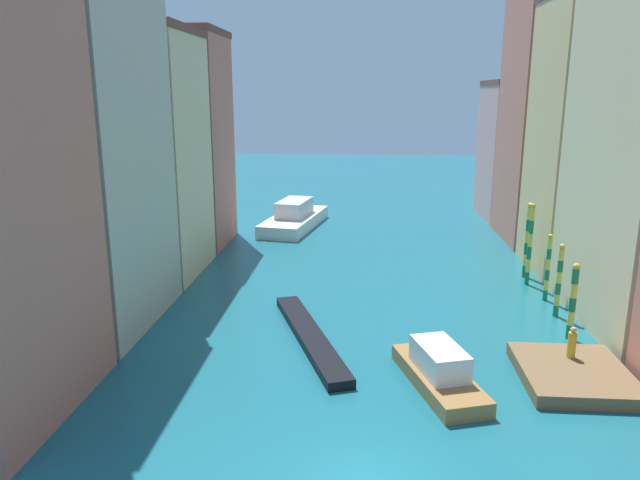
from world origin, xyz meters
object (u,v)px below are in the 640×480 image
(person_on_dock, at_px, (572,343))
(vaporetto_white, at_px, (294,218))
(waterfront_dock, at_px, (573,374))
(mooring_pole_3, at_px, (530,244))
(mooring_pole_1, at_px, (559,280))
(mooring_pole_0, at_px, (573,300))
(mooring_pole_4, at_px, (528,239))
(gondola_black, at_px, (310,336))
(mooring_pole_2, at_px, (548,267))
(motorboat_0, at_px, (439,371))

(person_on_dock, height_order, vaporetto_white, vaporetto_white)
(waterfront_dock, relative_size, mooring_pole_3, 0.98)
(mooring_pole_3, bearing_deg, mooring_pole_1, -88.60)
(mooring_pole_0, xyz_separation_m, mooring_pole_1, (0.26, 3.06, 0.09))
(mooring_pole_3, height_order, mooring_pole_4, mooring_pole_3)
(person_on_dock, xyz_separation_m, gondola_black, (-11.73, 2.25, -1.01))
(waterfront_dock, height_order, mooring_pole_0, mooring_pole_0)
(gondola_black, bearing_deg, mooring_pole_0, 5.55)
(mooring_pole_0, height_order, mooring_pole_3, mooring_pole_3)
(mooring_pole_1, height_order, gondola_black, mooring_pole_1)
(mooring_pole_1, distance_m, vaporetto_white, 26.76)
(mooring_pole_1, relative_size, mooring_pole_2, 1.02)
(vaporetto_white, height_order, gondola_black, vaporetto_white)
(mooring_pole_1, distance_m, mooring_pole_3, 5.57)
(mooring_pole_2, xyz_separation_m, vaporetto_white, (-17.01, 18.18, -1.16))
(mooring_pole_2, distance_m, mooring_pole_4, 4.62)
(person_on_dock, relative_size, vaporetto_white, 0.13)
(mooring_pole_4, bearing_deg, person_on_dock, -96.28)
(vaporetto_white, relative_size, gondola_black, 1.05)
(person_on_dock, height_order, motorboat_0, person_on_dock)
(mooring_pole_0, distance_m, motorboat_0, 9.02)
(mooring_pole_0, xyz_separation_m, mooring_pole_2, (0.43, 5.65, 0.05))
(waterfront_dock, height_order, gondola_black, waterfront_dock)
(vaporetto_white, bearing_deg, mooring_pole_3, -42.33)
(person_on_dock, height_order, mooring_pole_1, mooring_pole_1)
(mooring_pole_1, bearing_deg, gondola_black, -161.78)
(motorboat_0, bearing_deg, waterfront_dock, 8.91)
(gondola_black, bearing_deg, mooring_pole_2, 27.47)
(mooring_pole_2, height_order, motorboat_0, mooring_pole_2)
(waterfront_dock, xyz_separation_m, motorboat_0, (-5.76, -0.90, 0.39))
(mooring_pole_3, distance_m, vaporetto_white, 22.67)
(mooring_pole_0, relative_size, mooring_pole_2, 0.97)
(mooring_pole_2, height_order, vaporetto_white, mooring_pole_2)
(mooring_pole_1, xyz_separation_m, vaporetto_white, (-16.85, 20.76, -1.20))
(person_on_dock, height_order, mooring_pole_3, mooring_pole_3)
(mooring_pole_0, bearing_deg, gondola_black, -174.45)
(mooring_pole_4, xyz_separation_m, vaporetto_white, (-16.99, 13.59, -1.67))
(mooring_pole_0, xyz_separation_m, motorboat_0, (-7.05, -5.47, -1.32))
(vaporetto_white, relative_size, motorboat_0, 1.77)
(waterfront_dock, xyz_separation_m, mooring_pole_2, (1.72, 10.22, 1.76))
(person_on_dock, relative_size, mooring_pole_2, 0.35)
(mooring_pole_3, bearing_deg, motorboat_0, -117.03)
(waterfront_dock, bearing_deg, mooring_pole_1, 78.49)
(person_on_dock, distance_m, mooring_pole_3, 12.24)
(mooring_pole_4, distance_m, vaporetto_white, 21.82)
(mooring_pole_2, bearing_deg, waterfront_dock, -99.55)
(person_on_dock, xyz_separation_m, mooring_pole_2, (1.53, 9.14, 0.82))
(mooring_pole_0, height_order, gondola_black, mooring_pole_0)
(person_on_dock, distance_m, motorboat_0, 6.30)
(person_on_dock, xyz_separation_m, vaporetto_white, (-15.48, 27.32, -0.34))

